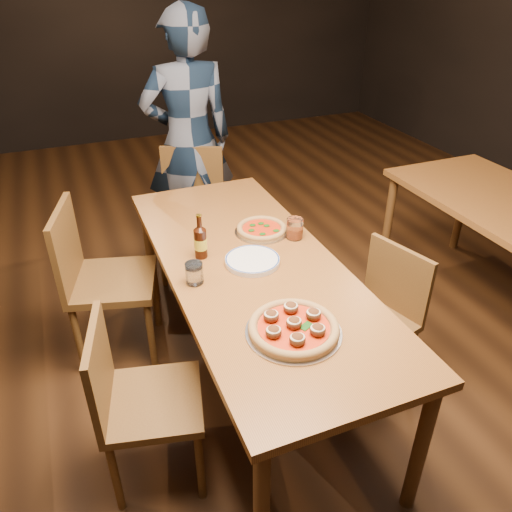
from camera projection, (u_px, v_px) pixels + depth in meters
name	position (u px, v px, depth m)	size (l,w,h in m)	color
ground	(253.00, 377.00, 2.79)	(9.00, 9.00, 0.00)	black
room_shell	(251.00, 8.00, 1.82)	(9.00, 9.00, 9.00)	black
table_main	(252.00, 276.00, 2.43)	(0.80, 2.00, 0.75)	brown
chair_main_nw	(153.00, 401.00, 2.08)	(0.40, 0.40, 0.86)	#573216
chair_main_sw	(113.00, 280.00, 2.75)	(0.45, 0.45, 0.97)	#573216
chair_main_e	(370.00, 322.00, 2.55)	(0.38, 0.38, 0.82)	#573216
chair_end	(191.00, 215.00, 3.48)	(0.43, 0.43, 0.93)	#573216
pizza_meatball	(294.00, 327.00, 1.95)	(0.38, 0.38, 0.07)	#B7B7BF
pizza_margherita	(262.00, 229.00, 2.66)	(0.29, 0.29, 0.04)	#B7B7BF
plate_stack	(252.00, 261.00, 2.39)	(0.26, 0.26, 0.03)	white
beer_bottle	(201.00, 242.00, 2.41)	(0.06, 0.06, 0.22)	black
water_glass	(194.00, 273.00, 2.23)	(0.08, 0.08, 0.10)	white
amber_glass	(295.00, 229.00, 2.59)	(0.09, 0.09, 0.11)	#A94213
diner	(189.00, 141.00, 3.52)	(0.65, 0.43, 1.78)	black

